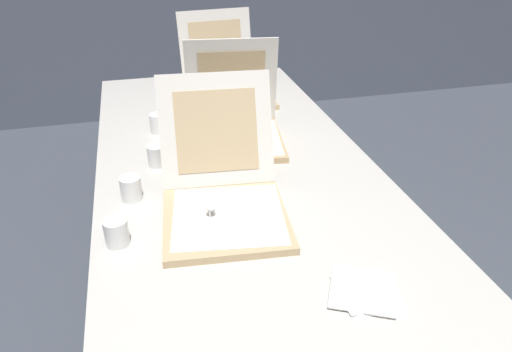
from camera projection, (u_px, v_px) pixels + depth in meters
The scene contains 9 objects.
table at pixel (239, 180), 1.67m from camera, with size 0.94×2.17×0.72m.
pizza_box_front at pixel (224, 198), 1.40m from camera, with size 0.39×0.51×0.35m.
pizza_box_middle at pixel (235, 128), 1.83m from camera, with size 0.39×0.40×0.37m.
pizza_box_back at pixel (227, 87), 2.23m from camera, with size 0.39×0.45×0.36m.
cup_white_near_left at pixel (116, 232), 1.27m from camera, with size 0.06×0.06×0.07m, color white.
cup_white_near_center at pixel (131, 188), 1.47m from camera, with size 0.06×0.06×0.07m, color white.
cup_white_mid at pixel (157, 156), 1.66m from camera, with size 0.06×0.06×0.07m, color white.
cup_white_far at pixel (158, 123), 1.90m from camera, with size 0.06×0.06×0.07m, color white.
napkin_pile at pixel (367, 292), 1.12m from camera, with size 0.20×0.20×0.01m.
Camera 1 is at (-0.30, -0.82, 1.52)m, focal length 34.04 mm.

